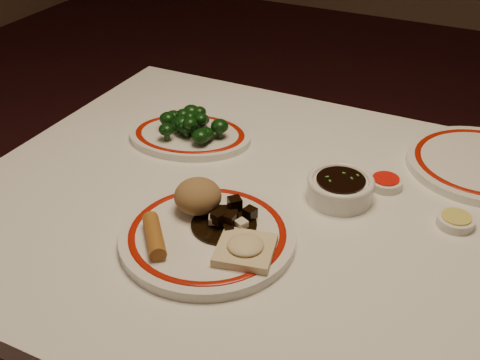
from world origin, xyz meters
name	(u,v)px	position (x,y,z in m)	size (l,w,h in m)	color
dining_table	(291,252)	(0.00, 0.00, 0.66)	(1.20, 0.90, 0.75)	white
main_plate	(208,236)	(-0.10, -0.14, 0.76)	(0.33, 0.33, 0.02)	white
rice_mound	(198,196)	(-0.14, -0.09, 0.80)	(0.08, 0.08, 0.06)	#957046
spring_roll	(154,236)	(-0.16, -0.20, 0.78)	(0.03, 0.03, 0.10)	#AC6C2A
fried_wonton	(245,248)	(-0.02, -0.16, 0.78)	(0.10, 0.10, 0.02)	beige
stirfry_heap	(226,219)	(-0.08, -0.11, 0.78)	(0.11, 0.12, 0.03)	black
broccoli_plate	(190,136)	(-0.30, 0.15, 0.76)	(0.30, 0.27, 0.02)	white
broccoli_pile	(191,123)	(-0.29, 0.15, 0.79)	(0.15, 0.12, 0.05)	#23471C
soy_bowl	(340,189)	(0.06, 0.08, 0.77)	(0.12, 0.12, 0.04)	white
sweet_sour_dish	(385,182)	(0.12, 0.15, 0.76)	(0.06, 0.06, 0.02)	white
mustard_dish	(456,221)	(0.26, 0.09, 0.76)	(0.06, 0.06, 0.02)	white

